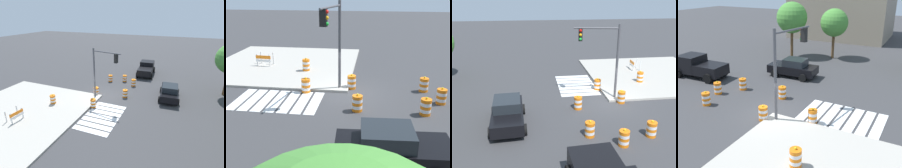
{
  "view_description": "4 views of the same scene",
  "coord_description": "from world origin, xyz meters",
  "views": [
    {
      "loc": [
        16.71,
        7.91,
        9.01
      ],
      "look_at": [
        -0.18,
        1.15,
        1.63
      ],
      "focal_mm": 28.38,
      "sensor_mm": 36.0,
      "label": 1
    },
    {
      "loc": [
        -1.52,
        15.86,
        6.41
      ],
      "look_at": [
        0.53,
        0.68,
        0.84
      ],
      "focal_mm": 43.21,
      "sensor_mm": 36.0,
      "label": 2
    },
    {
      "loc": [
        -16.27,
        5.57,
        7.67
      ],
      "look_at": [
        0.1,
        3.39,
        1.58
      ],
      "focal_mm": 39.75,
      "sensor_mm": 36.0,
      "label": 3
    },
    {
      "loc": [
        8.18,
        -12.74,
        7.98
      ],
      "look_at": [
        -0.1,
        2.46,
        1.26
      ],
      "focal_mm": 42.45,
      "sensor_mm": 36.0,
      "label": 4
    }
  ],
  "objects": [
    {
      "name": "sports_car",
      "position": [
        -2.33,
        7.19,
        0.81
      ],
      "size": [
        4.4,
        2.34,
        1.63
      ],
      "color": "black",
      "rests_on": "ground"
    },
    {
      "name": "traffic_barrel_on_sidewalk",
      "position": [
        3.68,
        -3.97,
        0.6
      ],
      "size": [
        0.56,
        0.56,
        1.02
      ],
      "color": "orange",
      "rests_on": "sidewalk_corner"
    },
    {
      "name": "ground_plane",
      "position": [
        0.0,
        0.0,
        0.0
      ],
      "size": [
        120.0,
        120.0,
        0.0
      ],
      "primitive_type": "plane",
      "color": "#38383A"
    },
    {
      "name": "traffic_barrel_crosswalk_end",
      "position": [
        -5.49,
        0.93,
        0.45
      ],
      "size": [
        0.56,
        0.56,
        1.02
      ],
      "color": "orange",
      "rests_on": "ground"
    },
    {
      "name": "traffic_barrel_near_corner",
      "position": [
        -0.17,
        -0.85,
        0.45
      ],
      "size": [
        0.56,
        0.56,
        1.02
      ],
      "color": "orange",
      "rests_on": "ground"
    },
    {
      "name": "traffic_barrel_far_curb",
      "position": [
        2.66,
        0.22,
        0.45
      ],
      "size": [
        0.56,
        0.56,
        1.02
      ],
      "color": "orange",
      "rests_on": "ground"
    },
    {
      "name": "traffic_barrel_median_near",
      "position": [
        -4.82,
        -0.94,
        0.45
      ],
      "size": [
        0.56,
        0.56,
        1.02
      ],
      "color": "orange",
      "rests_on": "ground"
    },
    {
      "name": "crosswalk_stripes",
      "position": [
        4.0,
        1.8,
        0.01
      ],
      "size": [
        5.1,
        3.2,
        0.02
      ],
      "color": "silver",
      "rests_on": "ground"
    },
    {
      "name": "traffic_barrel_median_far",
      "position": [
        -0.77,
        2.52,
        0.45
      ],
      "size": [
        0.56,
        0.56,
        1.02
      ],
      "color": "orange",
      "rests_on": "ground"
    },
    {
      "name": "construction_barricade",
      "position": [
        7.48,
        -4.88,
        0.72
      ],
      "size": [
        1.3,
        0.87,
        1.0
      ],
      "color": "silver",
      "rests_on": "sidewalk_corner"
    },
    {
      "name": "traffic_barrel_lane_center",
      "position": [
        -4.36,
        2.51,
        0.45
      ],
      "size": [
        0.56,
        0.56,
        1.02
      ],
      "color": "orange",
      "rests_on": "ground"
    },
    {
      "name": "sidewalk_corner",
      "position": [
        6.0,
        -6.0,
        0.07
      ],
      "size": [
        12.0,
        12.0,
        0.15
      ],
      "primitive_type": "cube",
      "color": "#ADA89E",
      "rests_on": "ground"
    },
    {
      "name": "traffic_light_pole",
      "position": [
        0.79,
        0.52,
        3.91
      ],
      "size": [
        0.79,
        3.25,
        5.5
      ],
      "color": "#4C4C51",
      "rests_on": "sidewalk_corner"
    }
  ]
}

